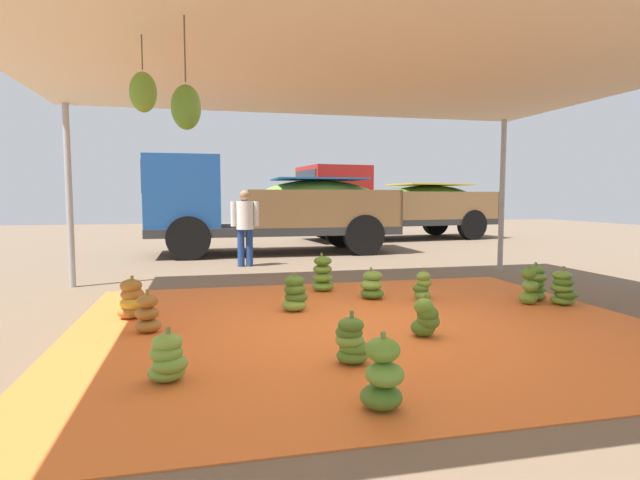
# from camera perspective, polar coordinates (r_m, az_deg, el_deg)

# --- Properties ---
(ground_plane) EXTENTS (40.00, 40.00, 0.00)m
(ground_plane) POSITION_cam_1_polar(r_m,az_deg,el_deg) (8.61, -1.09, -4.66)
(ground_plane) COLOR brown
(tarp_orange) EXTENTS (6.39, 5.35, 0.01)m
(tarp_orange) POSITION_cam_1_polar(r_m,az_deg,el_deg) (5.77, 5.17, -9.41)
(tarp_orange) COLOR orange
(tarp_orange) RESTS_ON ground
(tent_canopy) EXTENTS (8.00, 7.00, 2.93)m
(tent_canopy) POSITION_cam_1_polar(r_m,az_deg,el_deg) (5.67, 5.47, 19.34)
(tent_canopy) COLOR #9EA0A5
(tent_canopy) RESTS_ON ground
(banana_bunch_0) EXTENTS (0.40, 0.40, 0.44)m
(banana_bunch_0) POSITION_cam_1_polar(r_m,az_deg,el_deg) (7.12, 5.89, -5.16)
(banana_bunch_0) COLOR #477523
(banana_bunch_0) RESTS_ON tarp_orange
(banana_bunch_1) EXTENTS (0.44, 0.45, 0.58)m
(banana_bunch_1) POSITION_cam_1_polar(r_m,az_deg,el_deg) (7.64, 0.32, -3.95)
(banana_bunch_1) COLOR #60932D
(banana_bunch_1) RESTS_ON tarp_orange
(banana_bunch_2) EXTENTS (0.34, 0.33, 0.43)m
(banana_bunch_2) POSITION_cam_1_polar(r_m,az_deg,el_deg) (5.29, 11.84, -8.66)
(banana_bunch_2) COLOR #477523
(banana_bunch_2) RESTS_ON tarp_orange
(banana_bunch_3) EXTENTS (0.29, 0.29, 0.45)m
(banana_bunch_3) POSITION_cam_1_polar(r_m,az_deg,el_deg) (7.13, 11.52, -5.17)
(banana_bunch_3) COLOR #6B9E38
(banana_bunch_3) RESTS_ON tarp_orange
(banana_bunch_4) EXTENTS (0.30, 0.30, 0.46)m
(banana_bunch_4) POSITION_cam_1_polar(r_m,az_deg,el_deg) (5.63, -18.90, -8.00)
(banana_bunch_4) COLOR #996628
(banana_bunch_4) RESTS_ON tarp_orange
(banana_bunch_5) EXTENTS (0.38, 0.36, 0.45)m
(banana_bunch_5) POSITION_cam_1_polar(r_m,az_deg,el_deg) (4.40, 3.56, -11.37)
(banana_bunch_5) COLOR #518428
(banana_bunch_5) RESTS_ON tarp_orange
(banana_bunch_6) EXTENTS (0.33, 0.33, 0.52)m
(banana_bunch_6) POSITION_cam_1_polar(r_m,az_deg,el_deg) (7.26, 22.53, -4.98)
(banana_bunch_6) COLOR #60932D
(banana_bunch_6) RESTS_ON tarp_orange
(banana_bunch_7) EXTENTS (0.45, 0.44, 0.49)m
(banana_bunch_7) POSITION_cam_1_polar(r_m,az_deg,el_deg) (6.33, -2.85, -6.14)
(banana_bunch_7) COLOR #75A83D
(banana_bunch_7) RESTS_ON tarp_orange
(banana_bunch_8) EXTENTS (0.38, 0.40, 0.53)m
(banana_bunch_8) POSITION_cam_1_polar(r_m,az_deg,el_deg) (3.50, 7.09, -15.06)
(banana_bunch_8) COLOR #477523
(banana_bunch_8) RESTS_ON tarp_orange
(banana_bunch_9) EXTENTS (0.43, 0.44, 0.52)m
(banana_bunch_9) POSITION_cam_1_polar(r_m,az_deg,el_deg) (7.60, 23.09, -4.62)
(banana_bunch_9) COLOR #6B9E38
(banana_bunch_9) RESTS_ON tarp_orange
(banana_bunch_10) EXTENTS (0.42, 0.42, 0.50)m
(banana_bunch_10) POSITION_cam_1_polar(r_m,az_deg,el_deg) (6.34, -20.51, -6.36)
(banana_bunch_10) COLOR #996628
(banana_bunch_10) RESTS_ON tarp_orange
(banana_bunch_11) EXTENTS (0.37, 0.39, 0.51)m
(banana_bunch_11) POSITION_cam_1_polar(r_m,az_deg,el_deg) (7.39, 25.78, -5.01)
(banana_bunch_11) COLOR #60932D
(banana_bunch_11) RESTS_ON tarp_orange
(banana_bunch_12) EXTENTS (0.40, 0.42, 0.43)m
(banana_bunch_12) POSITION_cam_1_polar(r_m,az_deg,el_deg) (4.14, -16.85, -12.78)
(banana_bunch_12) COLOR #6B9E38
(banana_bunch_12) RESTS_ON tarp_orange
(cargo_truck_main) EXTENTS (6.14, 2.29, 2.40)m
(cargo_truck_main) POSITION_cam_1_polar(r_m,az_deg,el_deg) (12.86, -6.13, 3.93)
(cargo_truck_main) COLOR #2D2D2D
(cargo_truck_main) RESTS_ON ground
(cargo_truck_far) EXTENTS (6.79, 3.19, 2.40)m
(cargo_truck_far) POSITION_cam_1_polar(r_m,az_deg,el_deg) (17.20, 8.07, 4.14)
(cargo_truck_far) COLOR #2D2D2D
(cargo_truck_far) RESTS_ON ground
(worker_0) EXTENTS (0.57, 0.35, 1.57)m
(worker_0) POSITION_cam_1_polar(r_m,az_deg,el_deg) (10.45, -8.48, 2.02)
(worker_0) COLOR navy
(worker_0) RESTS_ON ground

